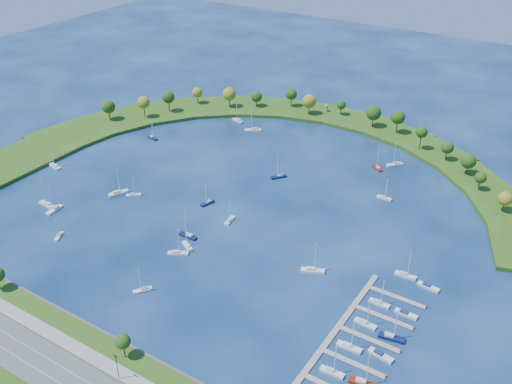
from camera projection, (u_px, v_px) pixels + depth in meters
The scene contains 36 objects.
ground at pixel (242, 201), 284.84m from camera, with size 700.00×700.00×0.00m, color #071C42.
south_shoreline at pixel (37, 358), 194.77m from camera, with size 420.00×43.10×11.60m.
breakwater at pixel (222, 141), 341.44m from camera, with size 286.74×247.64×2.00m.
breakwater_trees at pixel (297, 114), 352.74m from camera, with size 239.92×92.10×14.24m.
harbor_tower at pixel (326, 108), 377.03m from camera, with size 2.60×2.60×4.32m.
dock_system at pixel (349, 346), 200.44m from camera, with size 24.28×82.00×1.60m.
moored_boat_0 at pixel (208, 202), 281.73m from camera, with size 4.02×7.81×11.06m.
moored_boat_1 at pixel (188, 235), 257.38m from camera, with size 8.84×2.58×12.95m.
moored_boat_2 at pixel (55, 166), 314.58m from camera, with size 9.40×4.25×13.34m.
moored_boat_3 at pixel (153, 137), 346.29m from camera, with size 7.94×3.96×11.24m.
moored_boat_4 at pixel (178, 253), 246.26m from camera, with size 8.64×6.70×12.77m.
moored_boat_5 at pixel (143, 289), 225.52m from camera, with size 5.97×7.25×10.90m.
moored_boat_6 at pixel (118, 192), 289.74m from camera, with size 6.68×10.13×14.54m.
moored_boat_7 at pixel (230, 220), 268.27m from camera, with size 3.44×7.93×11.29m.
moored_boat_8 at pixel (47, 204), 280.36m from camera, with size 9.55×3.27×13.80m.
moored_boat_9 at pixel (279, 176), 304.54m from camera, with size 7.03×7.92×12.21m.
moored_boat_10 at pixel (377, 167), 313.06m from camera, with size 7.32×6.21×11.11m.
moored_boat_11 at pixel (238, 120), 368.74m from camera, with size 8.70×4.01×12.34m.
moored_boat_12 at pixel (384, 197), 285.89m from camera, with size 7.65×2.17×11.23m.
moored_boat_13 at pixel (395, 164), 316.32m from camera, with size 8.12×8.83×13.80m.
moored_boat_14 at pixel (59, 236), 257.35m from camera, with size 4.61×6.89×9.91m.
moored_boat_15 at pixel (253, 130), 355.58m from camera, with size 9.87×8.13×14.83m.
moored_boat_16 at pixel (312, 270), 235.95m from camera, with size 9.85×6.45×14.11m.
moored_boat_17 at pixel (55, 209), 276.33m from camera, with size 3.59×9.44×13.54m.
moored_boat_18 at pixel (187, 245), 250.93m from camera, with size 7.70×5.55×11.19m.
moored_boat_19 at pixel (133, 194), 288.35m from camera, with size 6.85×6.29×10.70m.
docked_boat_2 at pixel (332, 371), 189.79m from camera, with size 8.38×2.72×12.17m.
docked_boat_3 at pixel (363, 383), 185.70m from camera, with size 9.54×3.97×13.61m.
docked_boat_4 at pixel (349, 346), 199.39m from camera, with size 8.99×2.89×13.06m.
docked_boat_5 at pixel (380, 355), 196.33m from camera, with size 9.20×3.76×1.82m.
docked_boat_6 at pixel (365, 323), 209.38m from camera, with size 8.48×2.83×12.29m.
docked_boat_7 at pixel (391, 337), 203.30m from camera, with size 9.57×4.11×13.62m.
docked_boat_8 at pixel (379, 303), 218.89m from camera, with size 8.03×2.28×11.80m.
docked_boat_9 at pixel (406, 314), 213.97m from camera, with size 8.51×2.52×1.73m.
docked_boat_10 at pixel (405, 275), 233.26m from camera, with size 8.74×2.92×12.65m.
docked_boat_11 at pixel (428, 287), 227.31m from camera, with size 8.87×3.41×1.76m.
Camera 1 is at (137.47, -202.07, 146.50)m, focal length 41.08 mm.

